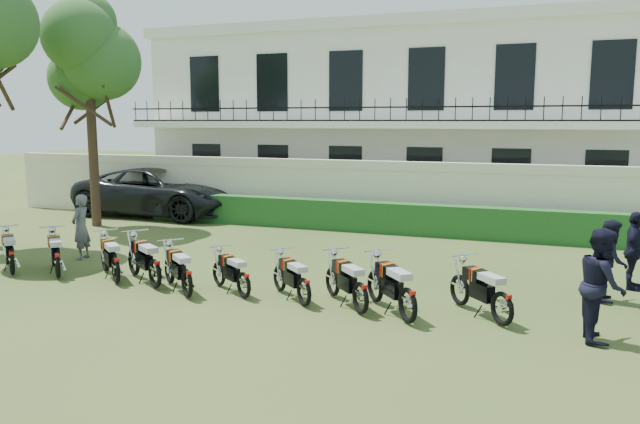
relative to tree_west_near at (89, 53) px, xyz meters
The scene contains 20 objects.
ground 11.83m from the tree_west_near, 29.14° to the right, with size 100.00×100.00×0.00m, color #335220.
perimeter_wall 10.56m from the tree_west_near, 18.53° to the left, with size 30.00×0.35×2.30m.
hedge 11.54m from the tree_west_near, 12.48° to the left, with size 18.00×0.60×1.00m, color #194719.
building 12.86m from the tree_west_near, 45.01° to the left, with size 20.40×9.60×7.40m.
tree_west_near is the anchor object (origin of this frame).
motorcycle_0 8.92m from the tree_west_near, 65.77° to the right, with size 1.53×1.26×1.03m.
motorcycle_1 9.30m from the tree_west_near, 56.73° to the right, with size 1.48×1.39×1.06m.
motorcycle_2 10.05m from the tree_west_near, 47.45° to the right, with size 1.53×1.33×1.05m.
motorcycle_3 10.70m from the tree_west_near, 42.75° to the right, with size 1.73×1.24×1.11m.
motorcycle_4 11.63m from the tree_west_near, 40.35° to the right, with size 1.50×1.30×1.04m.
motorcycle_5 12.22m from the tree_west_near, 35.05° to the right, with size 1.45×1.06×0.94m.
motorcycle_6 13.29m from the tree_west_near, 31.64° to the right, with size 1.37×1.27×0.97m.
motorcycle_7 14.27m from the tree_west_near, 29.31° to the right, with size 1.38×1.48×1.05m.
motorcycle_8 15.14m from the tree_west_near, 28.19° to the right, with size 1.39×1.64×1.12m.
motorcycle_9 16.32m from the tree_west_near, 23.92° to the right, with size 1.36×1.53×1.07m.
suv 5.74m from the tree_west_near, 76.18° to the left, with size 3.06×6.65×1.85m, color black.
inspector 7.40m from the tree_west_near, 54.18° to the right, with size 0.63×0.41×1.73m, color slate.
officer_1 17.60m from the tree_west_near, 22.12° to the right, with size 0.93×0.72×1.91m, color black.
officer_4 17.20m from the tree_west_near, 13.26° to the right, with size 0.81×0.63×1.68m, color black.
officer_5 17.49m from the tree_west_near, ahead, with size 1.00×0.42×1.71m, color black.
Camera 1 is at (5.81, -12.42, 3.66)m, focal length 35.00 mm.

